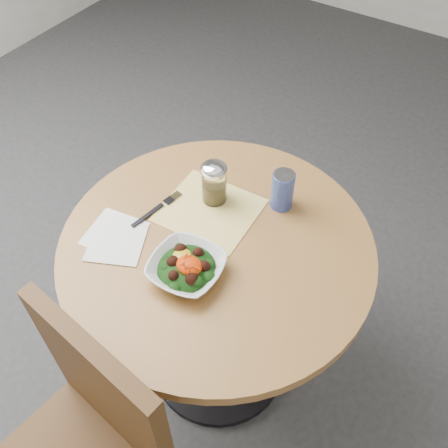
% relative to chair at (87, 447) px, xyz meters
% --- Properties ---
extents(ground, '(6.00, 6.00, 0.00)m').
position_rel_chair_xyz_m(ground, '(0.01, 0.58, -0.52)').
color(ground, '#2F2F31').
rests_on(ground, ground).
extents(table, '(0.90, 0.90, 0.75)m').
position_rel_chair_xyz_m(table, '(0.01, 0.58, 0.03)').
color(table, black).
rests_on(table, ground).
extents(chair, '(0.47, 0.47, 0.94)m').
position_rel_chair_xyz_m(chair, '(0.00, 0.00, 0.00)').
color(chair, '#553517').
rests_on(chair, ground).
extents(cloth_napkin, '(0.28, 0.26, 0.00)m').
position_rel_chair_xyz_m(cloth_napkin, '(-0.07, 0.68, 0.23)').
color(cloth_napkin, '#E6B20C').
rests_on(cloth_napkin, table).
extents(paper_napkins, '(0.22, 0.21, 0.00)m').
position_rel_chair_xyz_m(paper_napkins, '(-0.24, 0.44, 0.23)').
color(paper_napkins, white).
rests_on(paper_napkins, table).
extents(salad_bowl, '(0.21, 0.21, 0.07)m').
position_rel_chair_xyz_m(salad_bowl, '(0.01, 0.45, 0.26)').
color(salad_bowl, silver).
rests_on(salad_bowl, table).
extents(fork, '(0.05, 0.19, 0.00)m').
position_rel_chair_xyz_m(fork, '(-0.20, 0.60, 0.23)').
color(fork, black).
rests_on(fork, table).
extents(spice_shaker, '(0.08, 0.08, 0.14)m').
position_rel_chair_xyz_m(spice_shaker, '(-0.08, 0.72, 0.30)').
color(spice_shaker, silver).
rests_on(spice_shaker, table).
extents(beverage_can, '(0.07, 0.07, 0.13)m').
position_rel_chair_xyz_m(beverage_can, '(0.10, 0.81, 0.29)').
color(beverage_can, '#0D1B99').
rests_on(beverage_can, table).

